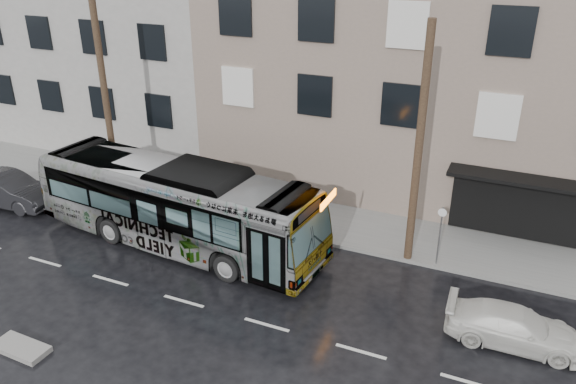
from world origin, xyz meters
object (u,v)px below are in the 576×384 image
at_px(dark_sedan, 8,190).
at_px(utility_pole_front, 419,149).
at_px(sign_post, 440,236).
at_px(bus, 176,205).
at_px(white_sedan, 514,327).
at_px(utility_pole_rear, 106,105).

bearing_deg(dark_sedan, utility_pole_front, -84.93).
distance_m(sign_post, bus, 10.32).
bearing_deg(utility_pole_front, sign_post, 0.00).
bearing_deg(bus, dark_sedan, 96.37).
relative_size(bus, white_sedan, 3.07).
bearing_deg(utility_pole_front, white_sedan, -40.60).
bearing_deg(bus, utility_pole_rear, 69.68).
bearing_deg(utility_pole_rear, dark_sedan, -148.48).
bearing_deg(dark_sedan, bus, -92.08).
distance_m(sign_post, white_sedan, 4.64).
height_order(utility_pole_front, bus, utility_pole_front).
xyz_separation_m(bus, dark_sedan, (-9.33, -0.16, -0.98)).
relative_size(white_sedan, dark_sedan, 0.87).
height_order(bus, white_sedan, bus).
bearing_deg(white_sedan, sign_post, 37.99).
bearing_deg(white_sedan, bus, 83.02).
xyz_separation_m(utility_pole_front, dark_sedan, (-18.25, -2.61, -3.87)).
bearing_deg(utility_pole_rear, sign_post, 0.00).
bearing_deg(bus, sign_post, -70.88).
distance_m(white_sedan, dark_sedan, 22.33).
bearing_deg(bus, white_sedan, -89.18).
relative_size(bus, dark_sedan, 2.67).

